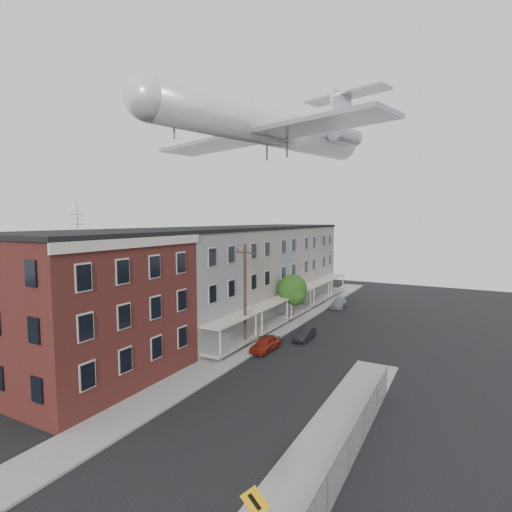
{
  "coord_description": "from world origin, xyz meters",
  "views": [
    {
      "loc": [
        11.21,
        -11.47,
        11.17
      ],
      "look_at": [
        0.5,
        8.58,
        9.05
      ],
      "focal_mm": 28.0,
      "sensor_mm": 36.0,
      "label": 1
    }
  ],
  "objects_px": {
    "street_tree": "(293,291)",
    "car_near": "(265,344)",
    "airplane": "(274,128)",
    "warning_sign": "(255,512)",
    "car_far": "(339,303)",
    "car_mid": "(305,334)",
    "utility_pole": "(245,294)"
  },
  "relations": [
    {
      "from": "utility_pole",
      "to": "street_tree",
      "type": "relative_size",
      "value": 1.73
    },
    {
      "from": "car_mid",
      "to": "airplane",
      "type": "relative_size",
      "value": 0.12
    },
    {
      "from": "car_near",
      "to": "car_far",
      "type": "xyz_separation_m",
      "value": [
        0.7,
        19.13,
        -0.05
      ]
    },
    {
      "from": "utility_pole",
      "to": "warning_sign",
      "type": "bearing_deg",
      "value": -59.52
    },
    {
      "from": "car_near",
      "to": "car_mid",
      "type": "distance_m",
      "value": 4.85
    },
    {
      "from": "warning_sign",
      "to": "airplane",
      "type": "relative_size",
      "value": 0.1
    },
    {
      "from": "warning_sign",
      "to": "street_tree",
      "type": "xyz_separation_m",
      "value": [
        -10.87,
        28.95,
        1.57
      ]
    },
    {
      "from": "street_tree",
      "to": "car_mid",
      "type": "distance_m",
      "value": 7.09
    },
    {
      "from": "warning_sign",
      "to": "utility_pole",
      "type": "bearing_deg",
      "value": 120.48
    },
    {
      "from": "utility_pole",
      "to": "car_near",
      "type": "relative_size",
      "value": 2.46
    },
    {
      "from": "car_far",
      "to": "airplane",
      "type": "bearing_deg",
      "value": -102.41
    },
    {
      "from": "utility_pole",
      "to": "car_far",
      "type": "xyz_separation_m",
      "value": [
        2.7,
        19.1,
        -4.1
      ]
    },
    {
      "from": "warning_sign",
      "to": "car_mid",
      "type": "bearing_deg",
      "value": 107.49
    },
    {
      "from": "street_tree",
      "to": "car_mid",
      "type": "relative_size",
      "value": 1.58
    },
    {
      "from": "street_tree",
      "to": "airplane",
      "type": "distance_m",
      "value": 16.97
    },
    {
      "from": "car_near",
      "to": "car_mid",
      "type": "relative_size",
      "value": 1.11
    },
    {
      "from": "street_tree",
      "to": "car_far",
      "type": "relative_size",
      "value": 1.32
    },
    {
      "from": "airplane",
      "to": "car_near",
      "type": "bearing_deg",
      "value": -72.95
    },
    {
      "from": "warning_sign",
      "to": "street_tree",
      "type": "bearing_deg",
      "value": 110.58
    },
    {
      "from": "car_mid",
      "to": "street_tree",
      "type": "bearing_deg",
      "value": 120.7
    },
    {
      "from": "street_tree",
      "to": "airplane",
      "type": "height_order",
      "value": "airplane"
    },
    {
      "from": "street_tree",
      "to": "car_near",
      "type": "bearing_deg",
      "value": -80.46
    },
    {
      "from": "car_far",
      "to": "street_tree",
      "type": "bearing_deg",
      "value": -109.28
    },
    {
      "from": "car_far",
      "to": "airplane",
      "type": "height_order",
      "value": "airplane"
    },
    {
      "from": "utility_pole",
      "to": "car_near",
      "type": "xyz_separation_m",
      "value": [
        2.0,
        -0.03,
        -4.05
      ]
    },
    {
      "from": "warning_sign",
      "to": "airplane",
      "type": "height_order",
      "value": "airplane"
    },
    {
      "from": "car_near",
      "to": "airplane",
      "type": "relative_size",
      "value": 0.13
    },
    {
      "from": "car_mid",
      "to": "car_far",
      "type": "height_order",
      "value": "car_far"
    },
    {
      "from": "utility_pole",
      "to": "car_mid",
      "type": "distance_m",
      "value": 7.17
    },
    {
      "from": "utility_pole",
      "to": "car_near",
      "type": "bearing_deg",
      "value": -0.98
    },
    {
      "from": "warning_sign",
      "to": "car_far",
      "type": "relative_size",
      "value": 0.71
    },
    {
      "from": "utility_pole",
      "to": "car_mid",
      "type": "relative_size",
      "value": 2.73
    }
  ]
}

